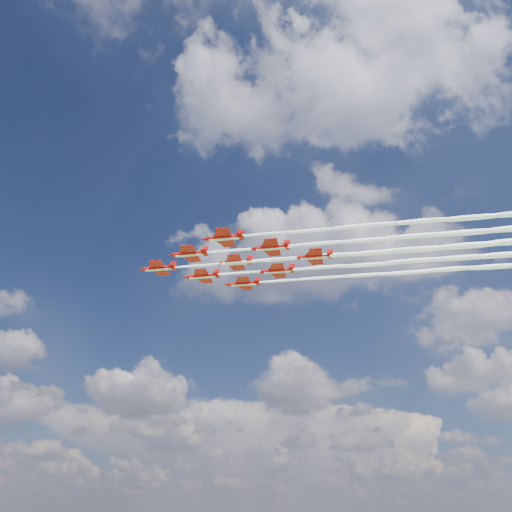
# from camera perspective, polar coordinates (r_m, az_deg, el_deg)

# --- Properties ---
(jet_lead) EXTENTS (104.68, 19.75, 2.78)m
(jet_lead) POSITION_cam_1_polar(r_m,az_deg,el_deg) (136.15, 8.74, 0.08)
(jet_lead) COLOR #BB0B0A
(jet_row2_port) EXTENTS (104.68, 19.75, 2.78)m
(jet_row2_port) POSITION_cam_1_polar(r_m,az_deg,el_deg) (130.64, 13.50, 1.86)
(jet_row2_port) COLOR #BB0B0A
(jet_row2_starb) EXTENTS (104.68, 19.75, 2.78)m
(jet_row2_starb) POSITION_cam_1_polar(r_m,az_deg,el_deg) (142.89, 13.23, -0.90)
(jet_row2_starb) COLOR #BB0B0A
(jet_row3_port) EXTENTS (104.68, 19.75, 2.78)m
(jet_row3_port) POSITION_cam_1_polar(r_m,az_deg,el_deg) (126.25, 18.65, 3.78)
(jet_row3_port) COLOR #BB0B0A
(jet_row3_centre) EXTENTS (104.68, 19.75, 2.78)m
(jet_row3_centre) POSITION_cam_1_polar(r_m,az_deg,el_deg) (138.19, 17.91, 0.76)
(jet_row3_centre) COLOR #BB0B0A
(jet_row3_starb) EXTENTS (104.68, 19.75, 2.78)m
(jet_row3_starb) POSITION_cam_1_polar(r_m,az_deg,el_deg) (150.47, 17.29, -1.77)
(jet_row3_starb) COLOR #BB0B0A
(jet_row4_port) EXTENTS (104.68, 19.75, 2.78)m
(jet_row4_port) POSITION_cam_1_polar(r_m,az_deg,el_deg) (134.60, 22.89, 2.51)
(jet_row4_port) COLOR #BB0B0A
(jet_row4_starb) EXTENTS (104.68, 19.75, 2.78)m
(jet_row4_starb) POSITION_cam_1_polar(r_m,az_deg,el_deg) (146.52, 21.84, -0.23)
(jet_row4_starb) COLOR #BB0B0A
(jet_tail) EXTENTS (104.68, 19.75, 2.78)m
(jet_tail) POSITION_cam_1_polar(r_m,az_deg,el_deg) (143.65, 26.60, 1.39)
(jet_tail) COLOR #BB0B0A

